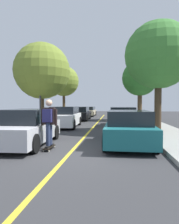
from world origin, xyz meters
TOP-DOWN VIEW (x-y plane):
  - ground at (0.00, 0.00)m, footprint 80.00×80.00m
  - center_line at (0.00, 4.00)m, footprint 0.12×39.20m
  - parked_car_left_nearest at (-1.99, 1.08)m, footprint 1.94×4.17m
  - parked_car_left_near at (-1.99, 7.35)m, footprint 2.05×4.34m
  - parked_car_left_far at (-1.99, 13.60)m, footprint 2.06×4.58m
  - parked_car_left_farthest at (-1.99, 20.78)m, footprint 1.82×4.60m
  - parked_car_right_nearest at (1.99, 1.58)m, footprint 1.91×4.21m
  - parked_car_right_near at (1.99, 8.37)m, footprint 2.08×4.39m
  - street_tree_left_nearest at (-3.89, 8.19)m, footprint 4.15×4.15m
  - street_tree_left_near at (-3.89, 14.83)m, footprint 3.19×3.19m
  - street_tree_right_nearest at (3.89, 5.40)m, footprint 3.77×3.77m
  - street_tree_right_near at (3.89, 13.65)m, footprint 3.42×3.42m
  - fire_hydrant at (-3.49, 4.35)m, footprint 0.20×0.20m
  - streetlamp at (-3.74, 7.36)m, footprint 0.36×0.24m
  - skateboard at (-0.83, 0.32)m, footprint 0.23×0.84m
  - skateboarder at (-0.83, 0.28)m, footprint 0.58×0.70m

SIDE VIEW (x-z plane):
  - ground at x=0.00m, z-range 0.00..0.00m
  - center_line at x=0.00m, z-range 0.00..0.01m
  - skateboard at x=-0.83m, z-range 0.04..0.14m
  - fire_hydrant at x=-3.49m, z-range 0.14..0.84m
  - parked_car_left_farthest at x=-1.99m, z-range 0.01..1.26m
  - parked_car_right_nearest at x=1.99m, z-range -0.01..1.33m
  - parked_car_left_far at x=-1.99m, z-range 0.00..1.34m
  - parked_car_left_nearest at x=-1.99m, z-range -0.02..1.37m
  - parked_car_right_near at x=1.99m, z-range -0.01..1.36m
  - parked_car_left_near at x=-1.99m, z-range -0.01..1.41m
  - skateboarder at x=-0.83m, z-range 0.21..1.86m
  - streetlamp at x=-3.74m, z-range 0.53..5.58m
  - street_tree_left_near at x=-3.89m, z-range 1.27..6.76m
  - street_tree_left_nearest at x=-3.89m, z-range 1.05..7.04m
  - street_tree_right_near at x=3.89m, z-range 1.24..6.91m
  - street_tree_right_nearest at x=3.89m, z-range 1.28..7.37m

